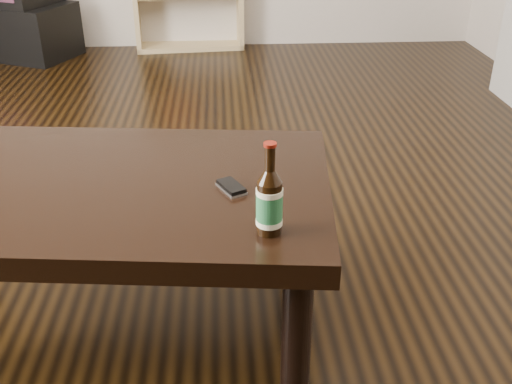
{
  "coord_description": "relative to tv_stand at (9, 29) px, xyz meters",
  "views": [
    {
      "loc": [
        0.53,
        -1.7,
        1.2
      ],
      "look_at": [
        0.6,
        -0.54,
        0.58
      ],
      "focal_mm": 42.0,
      "sensor_mm": 36.0,
      "label": 1
    }
  ],
  "objects": [
    {
      "name": "floor",
      "position": [
        1.01,
        -2.81,
        -0.19
      ],
      "size": [
        5.0,
        6.0,
        0.01
      ],
      "primitive_type": "cube",
      "color": "black",
      "rests_on": "ground"
    },
    {
      "name": "coffee_table",
      "position": [
        1.18,
        -3.07,
        0.22
      ],
      "size": [
        1.34,
        0.86,
        0.47
      ],
      "rotation": [
        0.0,
        0.0,
        -0.1
      ],
      "color": "black",
      "rests_on": "floor"
    },
    {
      "name": "tv_stand",
      "position": [
        0.0,
        0.0,
        0.0
      ],
      "size": [
        1.05,
        0.82,
        0.38
      ],
      "primitive_type": "cube",
      "rotation": [
        0.0,
        0.0,
        -0.43
      ],
      "color": "black",
      "rests_on": "floor"
    },
    {
      "name": "beer_bottle",
      "position": [
        1.63,
        -3.35,
        0.36
      ],
      "size": [
        0.07,
        0.07,
        0.22
      ],
      "rotation": [
        0.0,
        0.0,
        0.13
      ],
      "color": "black",
      "rests_on": "coffee_table"
    },
    {
      "name": "phone",
      "position": [
        1.55,
        -3.14,
        0.29
      ],
      "size": [
        0.08,
        0.1,
        0.02
      ],
      "rotation": [
        0.0,
        0.0,
        0.47
      ],
      "color": "#ACACAE",
      "rests_on": "coffee_table"
    }
  ]
}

